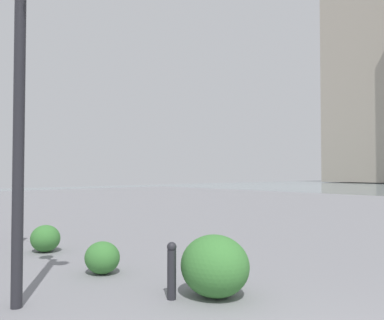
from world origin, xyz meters
TOP-DOWN VIEW (x-y plane):
  - building_annex at (27.12, -68.14)m, footprint 16.76×13.65m
  - lamppost at (3.77, 0.87)m, footprint 0.98×0.28m
  - bollard_near at (2.74, -0.78)m, footprint 0.13×0.13m
  - bollard_mid at (8.63, -0.77)m, footprint 0.13×0.13m
  - shrub_low at (4.54, -0.74)m, footprint 0.63×0.56m
  - shrub_round at (2.43, -1.28)m, footprint 0.98×0.89m
  - shrub_wide at (6.95, -0.73)m, footprint 0.67×0.60m

SIDE VIEW (x-z plane):
  - shrub_low at x=4.54m, z-range 0.00..0.53m
  - shrub_wide at x=6.95m, z-range 0.00..0.57m
  - bollard_mid at x=8.63m, z-range 0.02..0.77m
  - bollard_near at x=2.74m, z-range 0.02..0.78m
  - shrub_round at x=2.43m, z-range 0.00..0.84m
  - lamppost at x=3.77m, z-range 0.69..4.97m
  - building_annex at x=27.12m, z-range -1.04..40.25m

